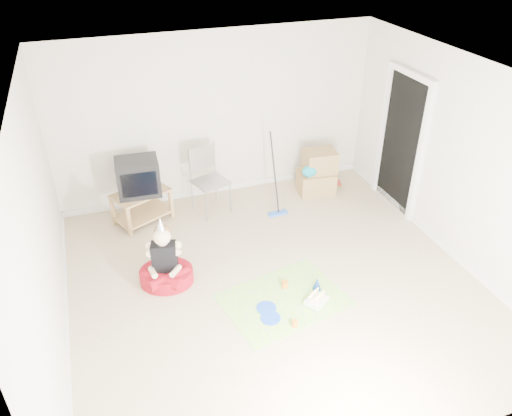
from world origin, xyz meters
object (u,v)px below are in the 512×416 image
object	(u,v)px
crt_tv	(138,177)
folding_chair	(211,182)
cardboard_boxes	(317,173)
birthday_cake	(316,301)
seated_woman	(166,268)
tv_stand	(142,204)

from	to	relation	value
crt_tv	folding_chair	distance (m)	1.07
crt_tv	cardboard_boxes	distance (m)	2.85
crt_tv	birthday_cake	world-z (taller)	crt_tv
folding_chair	seated_woman	distance (m)	1.79
crt_tv	folding_chair	size ratio (longest dim) A/B	0.57
folding_chair	birthday_cake	distance (m)	2.58
crt_tv	seated_woman	size ratio (longest dim) A/B	0.62
tv_stand	birthday_cake	world-z (taller)	tv_stand
cardboard_boxes	birthday_cake	size ratio (longest dim) A/B	2.23
folding_chair	tv_stand	bearing A→B (deg)	176.88
tv_stand	seated_woman	world-z (taller)	seated_woman
seated_woman	cardboard_boxes	bearing A→B (deg)	27.77
cardboard_boxes	crt_tv	bearing A→B (deg)	178.63
tv_stand	seated_woman	bearing A→B (deg)	-87.57
cardboard_boxes	seated_woman	bearing A→B (deg)	-152.23
tv_stand	seated_woman	xyz separation A→B (m)	(0.06, -1.52, -0.08)
crt_tv	seated_woman	xyz separation A→B (m)	(0.06, -1.52, -0.54)
tv_stand	cardboard_boxes	bearing A→B (deg)	-1.37
tv_stand	birthday_cake	bearing A→B (deg)	-56.38
folding_chair	cardboard_boxes	world-z (taller)	folding_chair
folding_chair	seated_woman	xyz separation A→B (m)	(-0.98, -1.46, -0.30)
birthday_cake	folding_chair	bearing A→B (deg)	104.35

